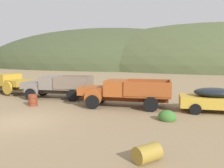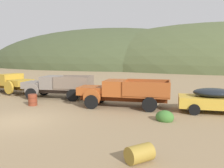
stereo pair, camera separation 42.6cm
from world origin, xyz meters
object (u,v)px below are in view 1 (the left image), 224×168
at_px(car_faded_yellow, 221,100).
at_px(oil_drum_tipped, 147,153).
at_px(oil_drum_foreground, 33,100).
at_px(truck_mustard, 9,83).
at_px(truck_oxide_orange, 118,92).
at_px(truck_primer_gray, 53,86).

bearing_deg(car_faded_yellow, oil_drum_tipped, -116.28).
bearing_deg(car_faded_yellow, oil_drum_foreground, -176.09).
distance_m(truck_mustard, truck_oxide_orange, 12.04).
distance_m(truck_primer_gray, oil_drum_tipped, 13.62).
distance_m(truck_mustard, truck_primer_gray, 5.59).
bearing_deg(truck_primer_gray, oil_drum_tipped, 126.31).
xyz_separation_m(truck_oxide_orange, oil_drum_foreground, (-5.82, -2.03, -0.61)).
height_order(truck_mustard, truck_primer_gray, truck_primer_gray).
height_order(truck_mustard, truck_oxide_orange, truck_oxide_orange).
bearing_deg(oil_drum_tipped, truck_primer_gray, 138.88).
height_order(car_faded_yellow, oil_drum_tipped, car_faded_yellow).
bearing_deg(oil_drum_foreground, truck_primer_gray, 99.56).
bearing_deg(truck_oxide_orange, oil_drum_tipped, 106.80).
relative_size(truck_oxide_orange, oil_drum_tipped, 6.11).
relative_size(truck_mustard, truck_oxide_orange, 0.90).
distance_m(car_faded_yellow, oil_drum_tipped, 9.02).
relative_size(truck_primer_gray, oil_drum_foreground, 7.45).
bearing_deg(truck_mustard, oil_drum_foreground, -22.26).
distance_m(truck_oxide_orange, car_faded_yellow, 6.67).
height_order(truck_primer_gray, truck_oxide_orange, same).
bearing_deg(oil_drum_foreground, car_faded_yellow, 12.55).
xyz_separation_m(truck_mustard, car_faded_yellow, (18.53, -1.02, -0.19)).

